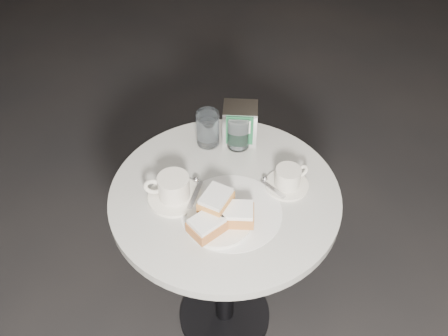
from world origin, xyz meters
TOP-DOWN VIEW (x-y plane):
  - ground at (0.00, 0.00)m, footprint 7.00×7.00m
  - cafe_table at (0.00, 0.00)m, footprint 0.70×0.70m
  - sugar_spill at (0.01, -0.08)m, footprint 0.37×0.37m
  - beignet_plate at (-0.03, -0.12)m, footprint 0.23×0.23m
  - coffee_cup_left at (-0.15, -0.00)m, footprint 0.18×0.18m
  - coffee_cup_right at (0.19, 0.00)m, footprint 0.17×0.17m
  - water_glass_left at (-0.03, 0.23)m, footprint 0.10×0.10m
  - water_glass_right at (0.07, 0.21)m, footprint 0.09×0.09m
  - napkin_dispenser at (0.08, 0.24)m, footprint 0.13×0.11m

SIDE VIEW (x-z plane):
  - ground at x=0.00m, z-range 0.00..0.00m
  - cafe_table at x=0.00m, z-range 0.17..0.92m
  - sugar_spill at x=0.01m, z-range 0.74..0.75m
  - coffee_cup_right at x=0.19m, z-range 0.74..0.81m
  - beignet_plate at x=-0.03m, z-range 0.73..0.82m
  - coffee_cup_left at x=-0.15m, z-range 0.74..0.82m
  - water_glass_right at x=0.07m, z-range 0.74..0.86m
  - water_glass_left at x=-0.03m, z-range 0.74..0.87m
  - napkin_dispenser at x=0.08m, z-range 0.75..0.87m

